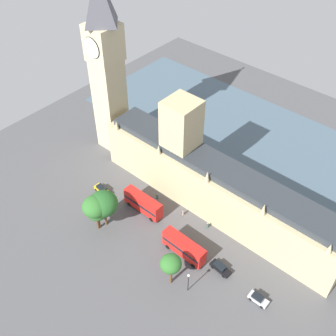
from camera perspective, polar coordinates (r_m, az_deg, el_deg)
name	(u,v)px	position (r m, az deg, el deg)	size (l,w,h in m)	color
ground_plane	(210,212)	(103.00, 5.75, -5.93)	(133.22, 133.22, 0.00)	#4C4C4F
river_thames	(277,149)	(123.02, 14.50, 2.49)	(38.26, 119.90, 0.25)	#475B6B
parliament_building	(212,182)	(99.21, 6.02, -1.92)	(10.36, 63.22, 25.78)	tan
clock_tower	(106,64)	(108.14, -8.41, 13.81)	(7.57, 7.57, 49.19)	#CCBA8E
car_yellow_cab_leading	(102,190)	(107.63, -8.92, -2.92)	(2.12, 4.89, 1.74)	gold
double_decker_bus_near_tower	(143,203)	(100.99, -3.40, -4.78)	(2.66, 10.50, 4.75)	red
double_decker_bus_far_end	(184,247)	(92.70, 2.17, -10.65)	(2.77, 10.53, 4.75)	red
car_black_midblock	(220,268)	(92.39, 7.11, -13.26)	(2.22, 4.91, 1.74)	black
car_silver_opposite_hall	(258,299)	(89.71, 12.14, -16.94)	(1.85, 4.13, 1.74)	#B7B7BC
pedestrian_by_river_gate	(207,225)	(99.23, 5.38, -7.76)	(0.54, 0.63, 1.61)	#336B60
pedestrian_trailing	(183,213)	(101.34, 2.04, -6.10)	(0.62, 0.68, 1.62)	gray
pedestrian_under_trees	(157,196)	(105.01, -1.45, -3.85)	(0.50, 0.60, 1.60)	#336B60
plane_tree_kerbside	(95,207)	(95.06, -9.88, -5.20)	(5.71, 5.71, 9.85)	brown
plane_tree_corner	(171,264)	(85.49, 0.39, -12.88)	(4.42, 4.42, 8.42)	brown
plane_tree_slot_10	(97,211)	(96.58, -9.58, -5.81)	(4.84, 4.84, 7.61)	brown
plane_tree_slot_11	(103,204)	(95.73, -8.76, -4.80)	(6.72, 6.72, 10.00)	brown
street_lamp_slot_12	(188,279)	(86.61, 2.78, -14.84)	(0.56, 0.56, 5.60)	black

